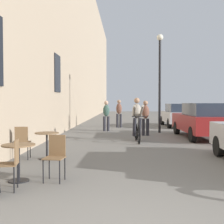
# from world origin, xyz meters

# --- Properties ---
(building_facade_left) EXTENTS (0.54, 68.00, 12.59)m
(building_facade_left) POSITION_xyz_m (-3.45, 14.00, 6.29)
(building_facade_left) COLOR tan
(building_facade_left) RESTS_ON ground_plane
(cafe_table_near) EXTENTS (0.64, 0.64, 0.72)m
(cafe_table_near) POSITION_xyz_m (-2.22, 2.35, 0.52)
(cafe_table_near) COLOR black
(cafe_table_near) RESTS_ON ground_plane
(cafe_chair_near_toward_street) EXTENTS (0.42, 0.42, 0.89)m
(cafe_chair_near_toward_street) POSITION_xyz_m (-1.51, 2.42, 0.52)
(cafe_chair_near_toward_street) COLOR black
(cafe_chair_near_toward_street) RESTS_ON ground_plane
(cafe_chair_near_toward_wall) EXTENTS (0.44, 0.44, 0.89)m
(cafe_chair_near_toward_wall) POSITION_xyz_m (-2.14, 1.76, 0.52)
(cafe_chair_near_toward_wall) COLOR black
(cafe_chair_near_toward_wall) RESTS_ON ground_plane
(cafe_table_mid) EXTENTS (0.64, 0.64, 0.72)m
(cafe_table_mid) POSITION_xyz_m (-2.24, 4.51, 0.52)
(cafe_table_mid) COLOR black
(cafe_table_mid) RESTS_ON ground_plane
(cafe_chair_mid_toward_street) EXTENTS (0.43, 0.43, 0.89)m
(cafe_chair_mid_toward_street) POSITION_xyz_m (-2.89, 4.44, 0.52)
(cafe_chair_mid_toward_street) COLOR black
(cafe_chair_mid_toward_street) RESTS_ON ground_plane
(cyclist_on_bicycle) EXTENTS (0.52, 1.76, 1.74)m
(cyclist_on_bicycle) POSITION_xyz_m (0.35, 8.09, 0.81)
(cyclist_on_bicycle) COLOR black
(cyclist_on_bicycle) RESTS_ON ground_plane
(pedestrian_near) EXTENTS (0.36, 0.27, 1.61)m
(pedestrian_near) POSITION_xyz_m (0.83, 10.09, 0.90)
(pedestrian_near) COLOR #26262D
(pedestrian_near) RESTS_ON ground_plane
(pedestrian_mid) EXTENTS (0.36, 0.27, 1.61)m
(pedestrian_mid) POSITION_xyz_m (-1.08, 11.99, 0.90)
(pedestrian_mid) COLOR #26262D
(pedestrian_mid) RESTS_ON ground_plane
(pedestrian_far) EXTENTS (0.36, 0.27, 1.67)m
(pedestrian_far) POSITION_xyz_m (-0.45, 14.25, 0.94)
(pedestrian_far) COLOR #26262D
(pedestrian_far) RESTS_ON ground_plane
(street_lamp) EXTENTS (0.32, 0.32, 4.90)m
(street_lamp) POSITION_xyz_m (1.63, 11.33, 3.11)
(street_lamp) COLOR black
(street_lamp) RESTS_ON ground_plane
(parked_car_second) EXTENTS (1.89, 4.26, 1.49)m
(parked_car_second) POSITION_xyz_m (3.22, 9.25, 0.77)
(parked_car_second) COLOR maroon
(parked_car_second) RESTS_ON ground_plane
(parked_car_third) EXTENTS (1.75, 4.05, 1.43)m
(parked_car_third) POSITION_xyz_m (3.23, 14.93, 0.74)
(parked_car_third) COLOR #B7B7BC
(parked_car_third) RESTS_ON ground_plane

